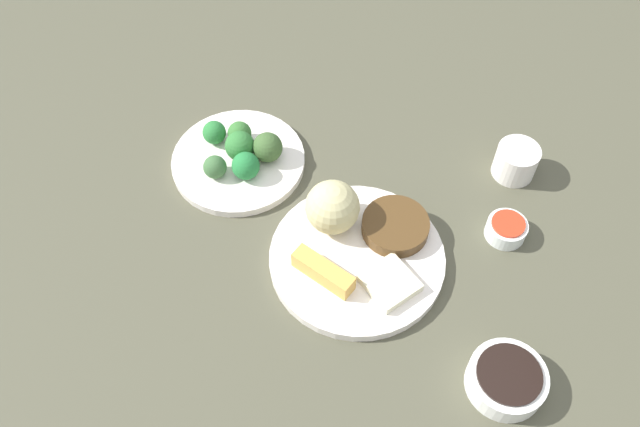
{
  "coord_description": "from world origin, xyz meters",
  "views": [
    {
      "loc": [
        -0.5,
        0.12,
        0.86
      ],
      "look_at": [
        0.06,
        0.05,
        0.06
      ],
      "focal_mm": 37.19,
      "sensor_mm": 36.0,
      "label": 1
    }
  ],
  "objects_px": {
    "main_plate": "(359,256)",
    "sauce_ramekin_sweet_and_sour": "(506,229)",
    "broccoli_plate": "(239,161)",
    "soy_sauce_bowl": "(506,380)",
    "teacup": "(516,161)"
  },
  "relations": [
    {
      "from": "main_plate",
      "to": "soy_sauce_bowl",
      "type": "xyz_separation_m",
      "value": [
        -0.22,
        -0.16,
        0.01
      ]
    },
    {
      "from": "soy_sauce_bowl",
      "to": "sauce_ramekin_sweet_and_sour",
      "type": "xyz_separation_m",
      "value": [
        0.23,
        -0.07,
        -0.0
      ]
    },
    {
      "from": "main_plate",
      "to": "teacup",
      "type": "relative_size",
      "value": 3.81
    },
    {
      "from": "sauce_ramekin_sweet_and_sour",
      "to": "main_plate",
      "type": "bearing_deg",
      "value": 93.56
    },
    {
      "from": "sauce_ramekin_sweet_and_sour",
      "to": "soy_sauce_bowl",
      "type": "bearing_deg",
      "value": 163.12
    },
    {
      "from": "teacup",
      "to": "sauce_ramekin_sweet_and_sour",
      "type": "bearing_deg",
      "value": 157.77
    },
    {
      "from": "broccoli_plate",
      "to": "teacup",
      "type": "distance_m",
      "value": 0.45
    },
    {
      "from": "broccoli_plate",
      "to": "soy_sauce_bowl",
      "type": "xyz_separation_m",
      "value": [
        -0.42,
        -0.32,
        0.01
      ]
    },
    {
      "from": "soy_sauce_bowl",
      "to": "sauce_ramekin_sweet_and_sour",
      "type": "bearing_deg",
      "value": -16.88
    },
    {
      "from": "sauce_ramekin_sweet_and_sour",
      "to": "teacup",
      "type": "relative_size",
      "value": 0.9
    },
    {
      "from": "soy_sauce_bowl",
      "to": "teacup",
      "type": "height_order",
      "value": "teacup"
    },
    {
      "from": "main_plate",
      "to": "sauce_ramekin_sweet_and_sour",
      "type": "distance_m",
      "value": 0.23
    },
    {
      "from": "main_plate",
      "to": "broccoli_plate",
      "type": "xyz_separation_m",
      "value": [
        0.21,
        0.17,
        -0.0
      ]
    },
    {
      "from": "broccoli_plate",
      "to": "teacup",
      "type": "bearing_deg",
      "value": -99.71
    },
    {
      "from": "teacup",
      "to": "main_plate",
      "type": "bearing_deg",
      "value": 115.53
    }
  ]
}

